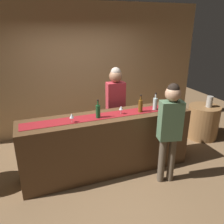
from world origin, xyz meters
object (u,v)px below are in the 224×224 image
at_px(bartender, 116,102).
at_px(round_side_table, 203,122).
at_px(vase_on_side_table, 210,102).
at_px(wine_bottle_clear, 155,104).
at_px(wine_bottle_green, 98,111).
at_px(wine_bottle_amber, 140,106).
at_px(wine_glass_near_customer, 72,116).
at_px(wine_glass_mid_counter, 121,108).
at_px(customer_sipping, 170,124).

xyz_separation_m(bartender, round_side_table, (2.07, -0.12, -0.68)).
relative_size(round_side_table, vase_on_side_table, 3.08).
xyz_separation_m(wine_bottle_clear, wine_bottle_green, (-1.03, -0.00, 0.00)).
height_order(wine_bottle_amber, bartender, bartender).
relative_size(wine_glass_near_customer, vase_on_side_table, 0.60).
distance_m(wine_bottle_clear, wine_glass_mid_counter, 0.63).
bearing_deg(wine_bottle_amber, vase_on_side_table, 13.11).
relative_size(bartender, vase_on_side_table, 7.09).
relative_size(customer_sipping, round_side_table, 2.22).
bearing_deg(wine_glass_mid_counter, vase_on_side_table, 10.49).
bearing_deg(bartender, customer_sipping, 113.29).
bearing_deg(wine_bottle_green, wine_glass_mid_counter, 3.55).
distance_m(wine_bottle_amber, wine_bottle_green, 0.74).
distance_m(wine_glass_near_customer, bartender, 1.18).
height_order(wine_bottle_clear, customer_sipping, customer_sipping).
xyz_separation_m(bartender, customer_sipping, (0.41, -1.19, -0.04)).
relative_size(wine_bottle_green, bartender, 0.18).
height_order(wine_bottle_green, vase_on_side_table, wine_bottle_green).
distance_m(bartender, round_side_table, 2.18).
height_order(bartender, customer_sipping, bartender).
bearing_deg(wine_bottle_amber, round_side_table, 15.17).
height_order(customer_sipping, round_side_table, customer_sipping).
bearing_deg(vase_on_side_table, wine_bottle_green, -170.54).
distance_m(wine_bottle_amber, customer_sipping, 0.62).
bearing_deg(wine_bottle_clear, round_side_table, 17.50).
bearing_deg(wine_bottle_clear, bartender, 127.86).
xyz_separation_m(wine_glass_near_customer, wine_glass_mid_counter, (0.83, 0.07, 0.00)).
distance_m(wine_bottle_clear, wine_bottle_amber, 0.28).
height_order(wine_glass_near_customer, bartender, bartender).
relative_size(wine_bottle_amber, vase_on_side_table, 1.26).
height_order(wine_bottle_green, bartender, bartender).
bearing_deg(wine_glass_near_customer, customer_sipping, -20.87).
bearing_deg(wine_bottle_amber, wine_glass_mid_counter, 175.26).
bearing_deg(wine_bottle_clear, wine_glass_mid_counter, 178.08).
bearing_deg(wine_bottle_green, customer_sipping, -30.68).
bearing_deg(round_side_table, wine_bottle_green, -169.09).
distance_m(wine_bottle_clear, wine_glass_near_customer, 1.45).
relative_size(wine_glass_near_customer, wine_glass_mid_counter, 1.00).
xyz_separation_m(wine_bottle_clear, vase_on_side_table, (1.63, 0.44, -0.29)).
height_order(bartender, round_side_table, bartender).
height_order(wine_bottle_clear, wine_bottle_green, same).
xyz_separation_m(wine_bottle_green, wine_glass_near_customer, (-0.42, -0.04, -0.01)).
distance_m(wine_glass_mid_counter, round_side_table, 2.39).
xyz_separation_m(customer_sipping, vase_on_side_table, (1.70, 1.01, -0.15)).
bearing_deg(bartender, wine_bottle_clear, 132.04).
xyz_separation_m(wine_bottle_amber, round_side_table, (1.87, 0.51, -0.78)).
distance_m(wine_bottle_amber, round_side_table, 2.09).
xyz_separation_m(wine_bottle_clear, wine_glass_mid_counter, (-0.63, 0.02, -0.01)).
xyz_separation_m(wine_bottle_green, wine_glass_mid_counter, (0.40, 0.02, -0.01)).
bearing_deg(wine_bottle_amber, bartender, 107.54).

